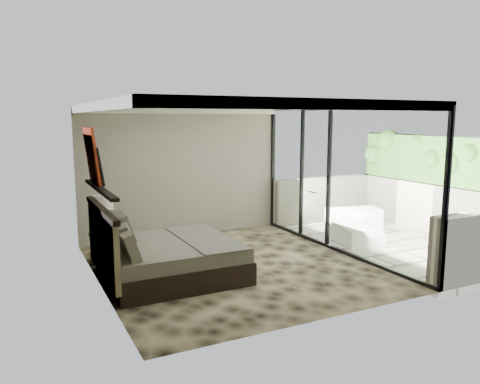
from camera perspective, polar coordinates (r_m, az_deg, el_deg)
name	(u,v)px	position (r m, az deg, el deg)	size (l,w,h in m)	color
floor	(233,266)	(8.29, -0.88, -9.04)	(5.00, 5.00, 0.00)	black
ceiling	(232,104)	(7.89, -0.93, 10.63)	(4.50, 5.00, 0.02)	silver
back_wall	(183,172)	(10.25, -6.93, 2.39)	(4.50, 0.02, 2.80)	gray
left_wall	(97,197)	(7.30, -16.98, -0.58)	(0.02, 5.00, 2.80)	gray
glass_wall	(338,180)	(9.16, 11.91, 1.48)	(0.08, 5.00, 2.80)	white
terrace_slab	(393,244)	(10.42, 18.17, -6.07)	(3.00, 5.00, 0.12)	beige
parapet_far	(440,210)	(11.26, 23.23, -2.06)	(0.30, 5.00, 1.10)	#BCB599
foliage_hedge	(444,161)	(11.12, 23.58, 3.51)	(0.36, 4.60, 1.10)	#3C7C26
picture_ledge	(100,189)	(7.39, -16.69, 0.34)	(0.12, 2.20, 0.05)	black
bed	(164,257)	(7.72, -9.19, -7.78)	(2.16, 2.09, 1.19)	black
nightstand	(104,249)	(8.86, -16.27, -6.67)	(0.46, 0.46, 0.46)	black
table_lamp	(103,209)	(8.71, -16.39, -2.03)	(0.37, 0.37, 0.68)	black
abstract_canvas	(92,155)	(7.87, -17.64, 4.28)	(0.04, 0.90, 0.90)	#A8120E
framed_print	(98,166)	(7.68, -16.93, 3.08)	(0.03, 0.50, 0.60)	black
ottoman	(366,220)	(11.03, 15.15, -3.30)	(0.55, 0.55, 0.55)	white
lounger	(352,231)	(10.33, 13.55, -4.63)	(1.09, 1.61, 0.58)	white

